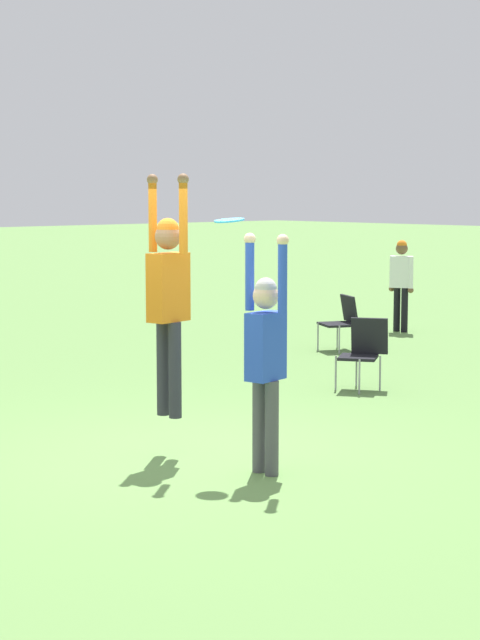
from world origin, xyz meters
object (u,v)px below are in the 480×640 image
at_px(person_defending, 266,348).
at_px(person_spectator_far, 401,278).
at_px(camping_chair_2, 343,318).
at_px(camping_chair_1, 363,348).
at_px(frisbee, 229,220).
at_px(person_jumping, 168,288).

xyz_separation_m(person_defending, person_spectator_far, (-5.34, 8.47, -0.16)).
bearing_deg(camping_chair_2, camping_chair_1, 162.43).
relative_size(camping_chair_2, person_spectator_far, 0.53).
bearing_deg(person_spectator_far, frisbee, -89.33).
distance_m(camping_chair_1, person_spectator_far, 5.78).
bearing_deg(person_spectator_far, person_jumping, -93.15).
height_order(person_defending, frisbee, frisbee).
xyz_separation_m(person_jumping, camping_chair_2, (-3.43, 6.24, -1.08)).
bearing_deg(frisbee, camping_chair_2, 123.88).
relative_size(person_jumping, camping_chair_1, 2.51).
height_order(person_jumping, frisbee, person_jumping).
bearing_deg(person_jumping, person_spectator_far, 16.02).
distance_m(person_defending, frisbee, 1.20).
height_order(person_jumping, camping_chair_2, person_jumping).
relative_size(person_jumping, person_spectator_far, 1.39).
bearing_deg(person_defending, person_jumping, -90.00).
xyz_separation_m(camping_chair_2, person_spectator_far, (-0.80, 2.42, 0.46)).
bearing_deg(camping_chair_2, person_jumping, 144.88).
height_order(person_defending, camping_chair_2, person_defending).
xyz_separation_m(person_jumping, person_spectator_far, (-4.24, 8.66, -0.62)).
relative_size(person_jumping, camping_chair_2, 2.65).
height_order(person_jumping, person_defending, person_jumping).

